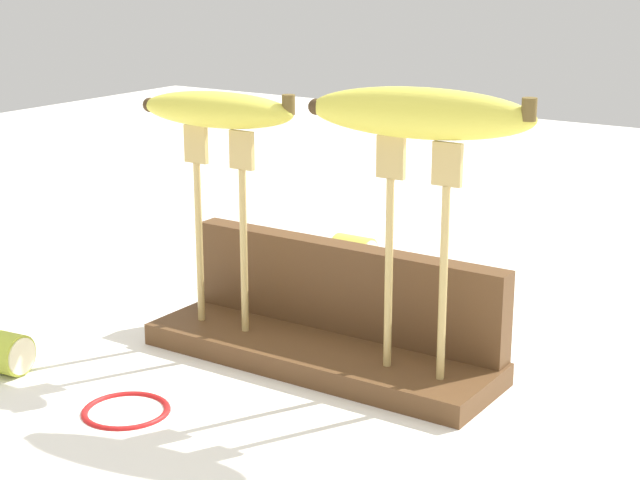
# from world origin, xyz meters

# --- Properties ---
(ground_plane) EXTENTS (3.00, 3.00, 0.00)m
(ground_plane) POSITION_xyz_m (0.00, 0.00, 0.00)
(ground_plane) COLOR white
(wooden_board) EXTENTS (0.34, 0.11, 0.02)m
(wooden_board) POSITION_xyz_m (0.00, 0.00, 0.01)
(wooden_board) COLOR brown
(wooden_board) RESTS_ON ground
(board_backstop) EXTENTS (0.34, 0.02, 0.09)m
(board_backstop) POSITION_xyz_m (0.00, 0.04, 0.06)
(board_backstop) COLOR brown
(board_backstop) RESTS_ON wooden_board
(fork_stand_left) EXTENTS (0.08, 0.01, 0.19)m
(fork_stand_left) POSITION_xyz_m (-0.11, -0.01, 0.14)
(fork_stand_left) COLOR tan
(fork_stand_left) RESTS_ON wooden_board
(fork_stand_right) EXTENTS (0.08, 0.01, 0.21)m
(fork_stand_right) POSITION_xyz_m (0.11, -0.01, 0.14)
(fork_stand_right) COLOR tan
(fork_stand_right) RESTS_ON wooden_board
(banana_raised_left) EXTENTS (0.16, 0.06, 0.04)m
(banana_raised_left) POSITION_xyz_m (-0.11, -0.01, 0.23)
(banana_raised_left) COLOR #DBD147
(banana_raised_left) RESTS_ON fork_stand_left
(banana_raised_right) EXTENTS (0.20, 0.07, 0.04)m
(banana_raised_right) POSITION_xyz_m (0.11, -0.01, 0.25)
(banana_raised_right) COLOR #DBD147
(banana_raised_right) RESTS_ON fork_stand_right
(banana_chunk_near) EXTENTS (0.04, 0.04, 0.04)m
(banana_chunk_near) POSITION_xyz_m (-0.23, -0.18, 0.02)
(banana_chunk_near) COLOR #B2C138
(banana_chunk_near) RESTS_ON ground
(banana_chunk_far) EXTENTS (0.05, 0.04, 0.04)m
(banana_chunk_far) POSITION_xyz_m (-0.13, 0.27, 0.02)
(banana_chunk_far) COLOR #DBD147
(banana_chunk_far) RESTS_ON ground
(wire_coil) EXTENTS (0.08, 0.08, 0.01)m
(wire_coil) POSITION_xyz_m (-0.08, -0.18, 0.00)
(wire_coil) COLOR red
(wire_coil) RESTS_ON ground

